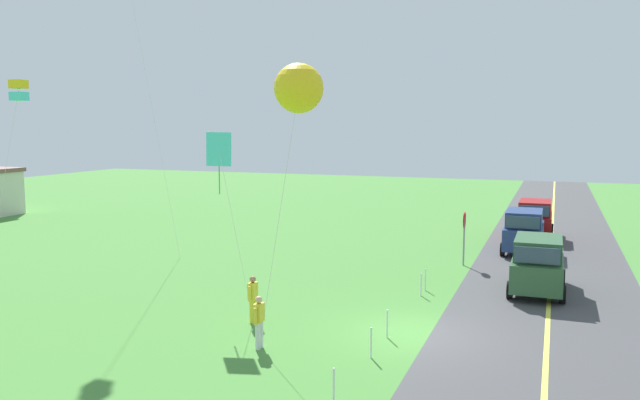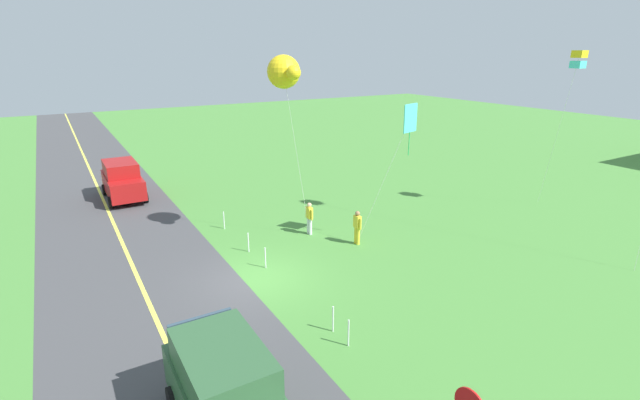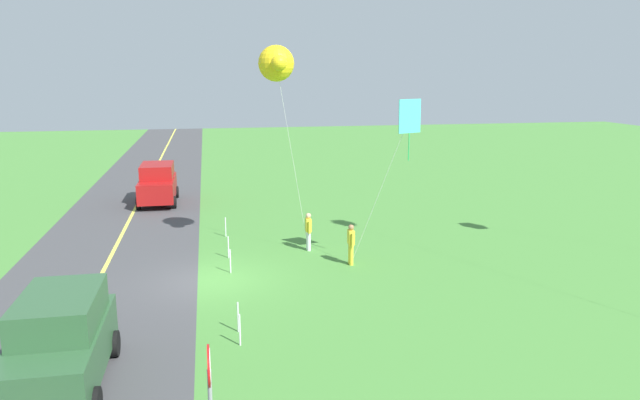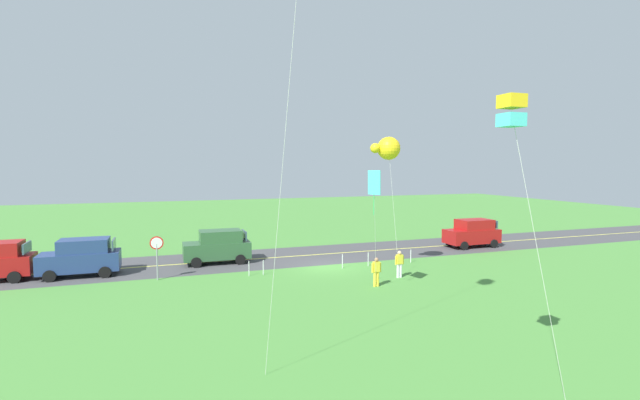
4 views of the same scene
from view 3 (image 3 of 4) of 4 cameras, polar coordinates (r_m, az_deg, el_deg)
ground_plane at (r=21.60m, az=-10.47°, el=-7.83°), size 120.00×120.00×0.10m
asphalt_road at (r=21.95m, az=-21.07°, el=-7.99°), size 120.00×7.00×0.00m
road_centre_stripe at (r=21.95m, az=-21.07°, el=-7.98°), size 120.00×0.16×0.00m
car_suv_foreground at (r=15.37m, az=-23.89°, el=-12.40°), size 4.40×2.12×2.24m
car_parked_west_far at (r=34.57m, az=-15.51°, el=1.58°), size 4.40×2.12×2.24m
stop_sign at (r=11.23m, az=-10.67°, el=-17.25°), size 0.76×0.08×2.56m
person_adult_near at (r=24.49m, az=-1.13°, el=-2.96°), size 0.58×0.22×1.60m
person_adult_companion at (r=22.71m, az=3.03°, el=-4.20°), size 0.58×0.22×1.60m
kite_red_low at (r=23.26m, az=-4.26°, el=13.11°), size 1.90×1.96×8.35m
kite_blue_mid at (r=21.34m, az=8.66°, el=7.80°), size 1.23×2.29×6.40m
fence_post_0 at (r=26.95m, az=-9.17°, el=-2.61°), size 0.05×0.05×0.90m
fence_post_1 at (r=23.87m, az=-8.90°, el=-4.55°), size 0.05×0.05×0.90m
fence_post_2 at (r=22.12m, az=-8.72°, el=-5.91°), size 0.05×0.05×0.90m
fence_post_3 at (r=17.27m, az=-7.98°, el=-11.22°), size 0.05×0.05×0.90m
fence_post_4 at (r=16.47m, az=-7.81°, el=-12.41°), size 0.05×0.05×0.90m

